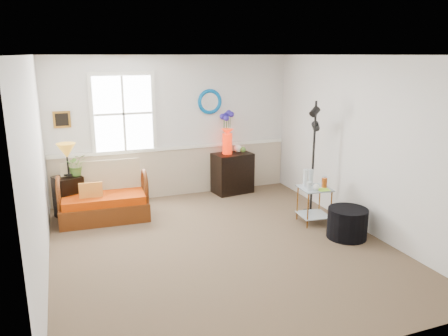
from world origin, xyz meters
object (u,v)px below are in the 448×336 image
object	(u,v)px
lamp_stand	(69,197)
side_table	(314,205)
loveseat	(103,192)
floor_lamp	(313,159)
cabinet	(232,173)
ottoman	(347,223)

from	to	relation	value
lamp_stand	side_table	distance (m)	3.98
loveseat	floor_lamp	xyz separation A→B (m)	(3.29, -0.97, 0.49)
cabinet	side_table	distance (m)	2.04
lamp_stand	ottoman	distance (m)	4.42
loveseat	floor_lamp	distance (m)	3.46
side_table	lamp_stand	bearing A→B (deg)	155.55
lamp_stand	cabinet	size ratio (longest dim) A/B	0.89
side_table	floor_lamp	distance (m)	0.79
cabinet	floor_lamp	size ratio (longest dim) A/B	0.41
cabinet	ottoman	distance (m)	2.73
lamp_stand	cabinet	bearing A→B (deg)	5.59
loveseat	lamp_stand	distance (m)	0.61
side_table	cabinet	bearing A→B (deg)	107.63
loveseat	ottoman	distance (m)	3.83
loveseat	side_table	xyz separation A→B (m)	(3.09, -1.36, -0.16)
cabinet	ottoman	size ratio (longest dim) A/B	1.34
floor_lamp	ottoman	size ratio (longest dim) A/B	3.28
lamp_stand	ottoman	bearing A→B (deg)	-31.70
loveseat	lamp_stand	xyz separation A→B (m)	(-0.53, 0.29, -0.11)
floor_lamp	ottoman	distance (m)	1.29
lamp_stand	loveseat	bearing A→B (deg)	-28.79
cabinet	floor_lamp	bearing A→B (deg)	-70.13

